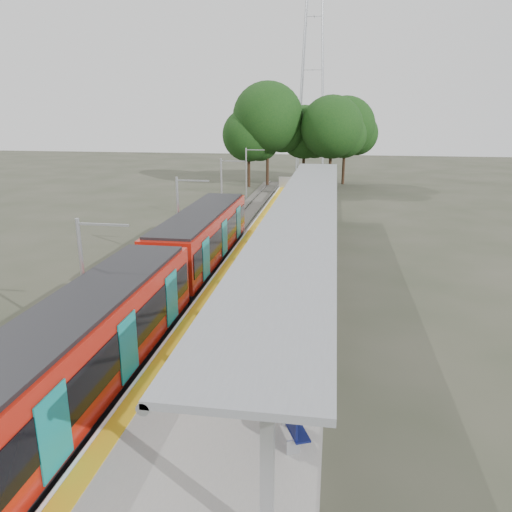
{
  "coord_description": "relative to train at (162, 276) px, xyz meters",
  "views": [
    {
      "loc": [
        3.0,
        -9.76,
        9.23
      ],
      "look_at": [
        -0.65,
        13.59,
        2.3
      ],
      "focal_mm": 35.0,
      "sensor_mm": 36.0,
      "label": 1
    }
  ],
  "objects": [
    {
      "name": "train",
      "position": [
        0.0,
        0.0,
        0.0
      ],
      "size": [
        2.74,
        27.6,
        3.62
      ],
      "color": "black",
      "rests_on": "ground"
    },
    {
      "name": "bench_mid",
      "position": [
        7.11,
        8.13,
        -0.48
      ],
      "size": [
        0.89,
        1.65,
        1.08
      ],
      "rotation": [
        0.0,
        0.0,
        0.27
      ],
      "color": "#0E1549",
      "rests_on": "platform"
    },
    {
      "name": "trackbed",
      "position": [
        -0.0,
        9.34,
        -1.93
      ],
      "size": [
        3.0,
        70.0,
        0.24
      ],
      "primitive_type": "cube",
      "color": "#59544C",
      "rests_on": "ground"
    },
    {
      "name": "end_fence",
      "position": [
        4.5,
        34.29,
        -0.45
      ],
      "size": [
        6.0,
        0.1,
        1.2
      ],
      "primitive_type": "cube",
      "color": "#9EA0A5",
      "rests_on": "platform"
    },
    {
      "name": "tree_cluster",
      "position": [
        3.11,
        42.51,
        5.33
      ],
      "size": [
        18.52,
        11.8,
        12.61
      ],
      "color": "#382316",
      "rests_on": "ground"
    },
    {
      "name": "bench_far",
      "position": [
        6.96,
        18.41,
        -0.45
      ],
      "size": [
        1.1,
        1.75,
        1.15
      ],
      "rotation": [
        0.0,
        0.0,
        0.37
      ],
      "color": "#0E1549",
      "rests_on": "platform"
    },
    {
      "name": "catenary_masts",
      "position": [
        -1.72,
        8.34,
        0.86
      ],
      "size": [
        2.08,
        48.16,
        5.4
      ],
      "color": "#9EA0A5",
      "rests_on": "ground"
    },
    {
      "name": "ground",
      "position": [
        4.5,
        -10.66,
        -2.05
      ],
      "size": [
        200.0,
        200.0,
        0.0
      ],
      "primitive_type": "plane",
      "color": "#474438",
      "rests_on": "ground"
    },
    {
      "name": "pylon",
      "position": [
        3.5,
        62.34,
        16.95
      ],
      "size": [
        8.0,
        4.0,
        38.0
      ],
      "primitive_type": null,
      "color": "#9EA0A5",
      "rests_on": "ground"
    },
    {
      "name": "info_pillar_far",
      "position": [
        5.04,
        14.03,
        -0.18
      ],
      "size": [
        0.45,
        0.45,
        2.0
      ],
      "rotation": [
        0.0,
        0.0,
        0.17
      ],
      "color": "beige",
      "rests_on": "platform"
    },
    {
      "name": "bench_near",
      "position": [
        6.71,
        -9.33,
        -0.58
      ],
      "size": [
        0.9,
        1.37,
        0.9
      ],
      "rotation": [
        0.0,
        0.0,
        0.4
      ],
      "color": "#0E1549",
      "rests_on": "platform"
    },
    {
      "name": "platform",
      "position": [
        4.5,
        9.34,
        -1.55
      ],
      "size": [
        6.0,
        50.0,
        1.0
      ],
      "primitive_type": "cube",
      "color": "gray",
      "rests_on": "ground"
    },
    {
      "name": "canopy",
      "position": [
        6.11,
        5.53,
        2.15
      ],
      "size": [
        3.27,
        38.0,
        3.66
      ],
      "color": "#9EA0A5",
      "rests_on": "platform"
    },
    {
      "name": "info_pillar_near",
      "position": [
        5.16,
        -4.67,
        -0.31
      ],
      "size": [
        0.38,
        0.38,
        1.7
      ],
      "rotation": [
        0.0,
        0.0,
        -0.09
      ],
      "color": "beige",
      "rests_on": "platform"
    },
    {
      "name": "tactile_strip",
      "position": [
        1.95,
        9.34,
        -1.04
      ],
      "size": [
        0.6,
        50.0,
        0.02
      ],
      "primitive_type": "cube",
      "color": "#C59117",
      "rests_on": "platform"
    },
    {
      "name": "litter_bin",
      "position": [
        6.13,
        4.04,
        -0.59
      ],
      "size": [
        0.57,
        0.57,
        0.92
      ],
      "primitive_type": "cylinder",
      "rotation": [
        0.0,
        0.0,
        -0.34
      ],
      "color": "#9EA0A5",
      "rests_on": "platform"
    }
  ]
}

